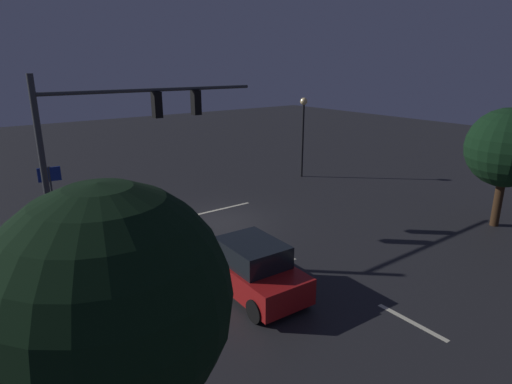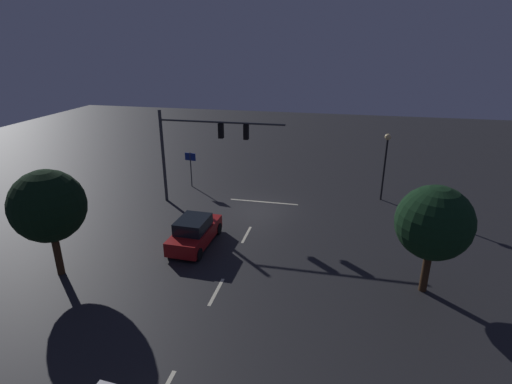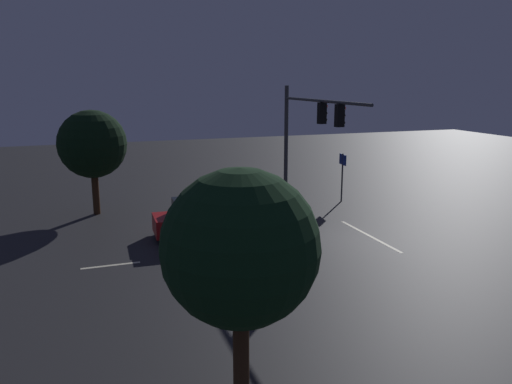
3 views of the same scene
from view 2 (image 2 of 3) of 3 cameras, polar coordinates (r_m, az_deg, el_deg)
The scene contains 10 objects.
ground_plane at distance 27.83m, azimuth 0.58°, elevation -2.45°, with size 80.00×80.00×0.00m, color #232326.
traffic_signal_assembly at distance 27.62m, azimuth -7.96°, elevation 7.32°, with size 8.75×0.47×6.62m.
lane_dash_far at distance 24.30m, azimuth -1.36°, elevation -6.10°, with size 2.20×0.16×0.01m, color beige.
lane_dash_mid at distance 19.35m, azimuth -5.69°, elevation -13.98°, with size 2.20×0.16×0.01m, color beige.
stop_bar at distance 29.04m, azimuth 1.12°, elevation -1.42°, with size 5.00×0.16×0.01m, color beige.
car_approaching at distance 23.09m, azimuth -8.77°, elevation -5.68°, with size 2.03×4.42×1.70m.
street_lamp_left_kerb at distance 29.84m, azimuth 18.08°, elevation 5.16°, with size 0.44×0.44×4.93m.
route_sign at distance 31.93m, azimuth -9.34°, elevation 4.24°, with size 0.90×0.17×2.82m.
tree_left_near at distance 19.28m, azimuth 24.10°, elevation -4.06°, with size 3.37×3.37×5.20m.
tree_right_near at distance 21.26m, azimuth -27.59°, elevation -1.81°, with size 3.50×3.50×5.45m.
Camera 2 is at (-5.20, 25.02, 11.04)m, focal length 27.98 mm.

